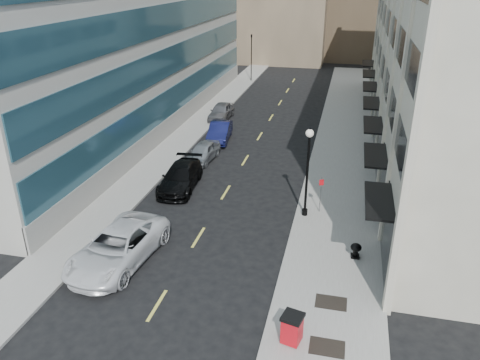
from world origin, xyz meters
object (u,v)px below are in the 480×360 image
at_px(trash_bin, 292,328).
at_px(traffic_signal, 252,37).
at_px(car_silver_sedan, 203,152).
at_px(urn_planter, 356,249).
at_px(lamppost, 308,165).
at_px(car_grey_sedan, 221,111).
at_px(car_white_van, 118,247).
at_px(car_blue_sedan, 220,132).
at_px(sign_post, 321,190).
at_px(car_black_pickup, 180,177).

bearing_deg(trash_bin, traffic_signal, 117.71).
distance_m(traffic_signal, car_silver_sedan, 29.32).
distance_m(car_silver_sedan, urn_planter, 16.43).
xyz_separation_m(traffic_signal, lamppost, (11.06, -36.23, -2.30)).
height_order(car_silver_sedan, car_grey_sedan, car_grey_sedan).
bearing_deg(car_white_van, car_silver_sedan, 95.75).
bearing_deg(car_blue_sedan, trash_bin, -74.59).
distance_m(car_white_van, urn_planter, 12.18).
bearing_deg(car_silver_sedan, urn_planter, -39.34).
xyz_separation_m(traffic_signal, car_blue_sedan, (2.29, -23.92, -4.92)).
distance_m(car_grey_sedan, lamppost, 21.40).
distance_m(car_silver_sedan, car_blue_sedan, 4.88).
xyz_separation_m(trash_bin, sign_post, (0.22, 11.39, 0.79)).
height_order(car_black_pickup, lamppost, lamppost).
distance_m(car_blue_sedan, urn_planter, 20.15).
xyz_separation_m(car_black_pickup, urn_planter, (11.80, -6.24, -0.16)).
relative_size(car_white_van, urn_planter, 8.24).
height_order(car_grey_sedan, lamppost, lamppost).
distance_m(car_blue_sedan, trash_bin, 24.92).
bearing_deg(lamppost, car_black_pickup, 165.75).
relative_size(lamppost, sign_post, 2.40).
distance_m(car_white_van, car_grey_sedan, 25.60).
height_order(car_blue_sedan, car_grey_sedan, same).
bearing_deg(car_white_van, trash_bin, -16.08).
bearing_deg(car_white_van, sign_post, 44.23).
height_order(sign_post, urn_planter, sign_post).
relative_size(car_silver_sedan, lamppost, 0.76).
distance_m(traffic_signal, sign_post, 37.76).
xyz_separation_m(car_grey_sedan, urn_planter, (13.40, -22.55, -0.17)).
relative_size(car_silver_sedan, urn_planter, 5.32).
height_order(lamppost, urn_planter, lamppost).
relative_size(car_silver_sedan, trash_bin, 3.22).
xyz_separation_m(car_blue_sedan, car_grey_sedan, (-1.59, 6.23, -0.00)).
relative_size(car_white_van, car_silver_sedan, 1.55).
height_order(car_white_van, car_silver_sedan, car_white_van).
bearing_deg(traffic_signal, trash_bin, -76.04).
bearing_deg(sign_post, traffic_signal, 88.69).
distance_m(car_silver_sedan, car_grey_sedan, 11.23).
height_order(trash_bin, sign_post, sign_post).
xyz_separation_m(car_black_pickup, lamppost, (8.76, -2.23, 2.62)).
bearing_deg(car_grey_sedan, trash_bin, -69.45).
xyz_separation_m(car_silver_sedan, urn_planter, (11.80, -11.44, -0.09)).
bearing_deg(trash_bin, sign_post, 102.65).
bearing_deg(traffic_signal, car_grey_sedan, -87.73).
xyz_separation_m(car_silver_sedan, car_grey_sedan, (-1.60, 11.12, 0.08)).
xyz_separation_m(car_black_pickup, car_blue_sedan, (-0.01, 10.08, 0.00)).
relative_size(car_silver_sedan, sign_post, 1.82).
bearing_deg(lamppost, car_blue_sedan, 125.47).
distance_m(car_silver_sedan, trash_bin, 20.48).
height_order(car_black_pickup, sign_post, sign_post).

